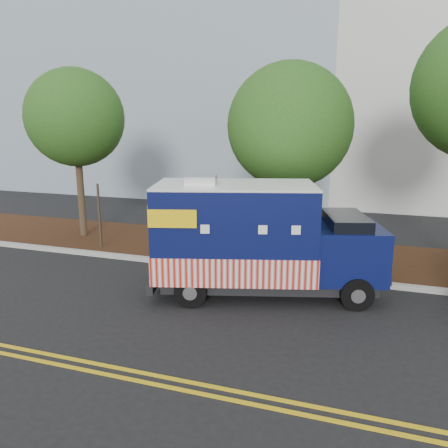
% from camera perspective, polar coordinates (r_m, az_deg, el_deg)
% --- Properties ---
extents(ground, '(120.00, 120.00, 0.00)m').
position_cam_1_polar(ground, '(12.22, -1.30, -8.16)').
color(ground, black).
rests_on(ground, ground).
extents(curb, '(120.00, 0.18, 0.15)m').
position_cam_1_polar(curb, '(13.44, 0.71, -5.80)').
color(curb, '#9E9E99').
rests_on(curb, ground).
extents(mulch_strip, '(120.00, 4.00, 0.15)m').
position_cam_1_polar(mulch_strip, '(15.36, 3.08, -3.37)').
color(mulch_strip, black).
rests_on(mulch_strip, ground).
extents(centerline_near, '(120.00, 0.10, 0.01)m').
position_cam_1_polar(centerline_near, '(8.58, -11.84, -18.27)').
color(centerline_near, gold).
rests_on(centerline_near, ground).
extents(centerline_far, '(120.00, 0.10, 0.01)m').
position_cam_1_polar(centerline_far, '(8.40, -12.74, -19.06)').
color(centerline_far, gold).
rests_on(centerline_far, ground).
extents(tree_a, '(3.56, 3.56, 6.38)m').
position_cam_1_polar(tree_a, '(17.35, -18.86, 12.96)').
color(tree_a, '#38281C').
rests_on(tree_a, ground).
extents(tree_b, '(4.02, 4.02, 6.34)m').
position_cam_1_polar(tree_b, '(14.50, 8.57, 12.54)').
color(tree_b, '#38281C').
rests_on(tree_b, ground).
extents(sign_post, '(0.06, 0.06, 2.40)m').
position_cam_1_polar(sign_post, '(15.72, -15.93, 0.75)').
color(sign_post, '#473828').
rests_on(sign_post, ground).
extents(food_truck, '(6.27, 3.66, 3.13)m').
position_cam_1_polar(food_truck, '(11.38, 4.03, -2.29)').
color(food_truck, black).
rests_on(food_truck, ground).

